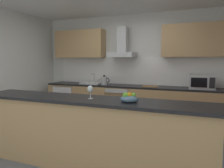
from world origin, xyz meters
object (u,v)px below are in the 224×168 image
Objects in this scene: kettle at (104,80)px; chopping_board at (150,86)px; microwave at (202,82)px; wine_glass at (90,90)px; sink at (92,83)px; refrigerator at (68,101)px; range_hood at (122,48)px; fruit_bowl at (129,98)px; oven at (120,104)px.

chopping_board is at bearing 0.51° from kettle.
microwave is 2.20m from kettle.
wine_glass reaches higher than kettle.
sink is 2.81× the size of wine_glass.
range_hood is (1.46, 0.13, 1.36)m from refrigerator.
refrigerator is at bearing 179.45° from chopping_board.
kettle is at bearing -179.49° from chopping_board.
kettle reaches higher than refrigerator.
oven is at bearing 112.63° from fruit_bowl.
chopping_board is (2.18, -0.02, 0.49)m from refrigerator.
refrigerator is 3.43m from fruit_bowl.
fruit_bowl reaches higher than chopping_board.
sink reaches higher than oven.
sink is (-0.76, 0.01, 0.47)m from oven.
range_hood reaches higher than oven.
sink is (0.70, 0.01, 0.50)m from refrigerator.
wine_glass is (0.83, -2.27, 0.09)m from kettle.
kettle reaches higher than fruit_bowl.
sink is at bearing 116.93° from wine_glass.
fruit_bowl is at bearing -83.75° from chopping_board.
sink is at bearing 179.13° from microwave.
refrigerator is 1.70× the size of microwave.
kettle is (1.06, -0.03, 0.58)m from refrigerator.
fruit_bowl is (0.97, -2.34, 0.56)m from oven.
fruit_bowl is (2.44, -2.33, 0.59)m from refrigerator.
refrigerator is 2.50× the size of chopping_board.
wine_glass is 0.56m from fruit_bowl.
chopping_board is (0.72, -0.15, -0.88)m from range_hood.
refrigerator is 4.78× the size of wine_glass.
microwave reaches higher than kettle.
kettle reaches higher than oven.
microwave is at bearing -0.87° from sink.
microwave is 1.08m from chopping_board.
oven is at bearing -90.00° from range_hood.
microwave is 2.81× the size of wine_glass.
kettle is 2.69m from fruit_bowl.
chopping_board reaches higher than oven.
microwave is 1.95m from range_hood.
microwave is 2.56m from sink.
range_hood reaches higher than kettle.
range_hood is (-1.80, 0.16, 0.74)m from microwave.
range_hood reaches higher than microwave.
refrigerator is at bearing 178.32° from kettle.
sink is 2.61m from wine_glass.
wine_glass is at bearing -50.75° from refrigerator.
chopping_board is at bearing 82.50° from wine_glass.
sink is at bearing 126.42° from fruit_bowl.
sink is at bearing 1.12° from refrigerator.
sink is at bearing 179.17° from oven.
microwave reaches higher than fruit_bowl.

